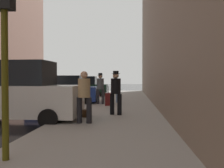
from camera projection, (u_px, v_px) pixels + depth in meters
sidewalk at (112, 118)px, 9.81m from camera, size 4.00×40.00×0.15m
parked_white_van at (19, 95)px, 9.10m from camera, size 4.64×2.13×2.25m
parked_blue_sedan at (64, 91)px, 15.25m from camera, size 4.22×2.10×1.79m
parked_dark_green_sedan at (83, 87)px, 21.14m from camera, size 4.25×2.16×1.79m
fire_hydrant at (96, 95)px, 16.40m from camera, size 0.42×0.22×0.70m
traffic_light at (5, 15)px, 4.45m from camera, size 0.32×0.32×3.60m
pedestrian_with_beanie at (100, 87)px, 14.33m from camera, size 0.52×0.45×1.78m
pedestrian_in_tan_coat at (84, 94)px, 8.18m from camera, size 0.51×0.43×1.71m
pedestrian_with_fedora at (116, 90)px, 10.07m from camera, size 0.53×0.50×1.78m
pedestrian_in_jeans at (115, 87)px, 15.12m from camera, size 0.52×0.45×1.71m
rolling_suitcase at (108, 99)px, 13.60m from camera, size 0.40×0.59×1.04m
duffel_bag at (86, 113)px, 9.59m from camera, size 0.32×0.44×0.28m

